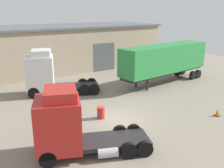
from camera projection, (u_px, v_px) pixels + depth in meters
ground_plane at (118, 119)px, 19.47m from camera, size 60.00×60.00×0.00m
warehouse_building at (37, 49)px, 33.66m from camera, size 33.56×9.67×5.73m
tractor_unit_white at (46, 74)px, 24.58m from camera, size 7.09×4.84×4.27m
container_trailer_green at (165, 59)px, 28.12m from camera, size 11.44×3.66×4.19m
tractor_unit_red at (67, 124)px, 14.29m from camera, size 6.74×4.64×3.86m
oil_drum at (101, 113)px, 19.47m from camera, size 0.58×0.58×0.88m
traffic_cone at (217, 113)px, 19.95m from camera, size 0.40×0.40×0.55m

